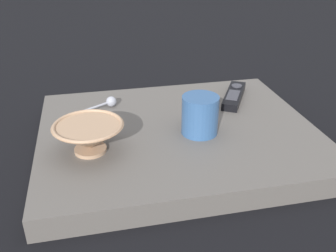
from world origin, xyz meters
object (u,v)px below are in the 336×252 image
at_px(coffee_mug, 200,115).
at_px(teaspoon, 107,103).
at_px(cereal_bowl, 89,136).
at_px(tv_remote_near, 234,96).

relative_size(coffee_mug, teaspoon, 0.90).
height_order(cereal_bowl, teaspoon, cereal_bowl).
distance_m(cereal_bowl, tv_remote_near, 0.45).
bearing_deg(coffee_mug, cereal_bowl, 7.32).
xyz_separation_m(cereal_bowl, tv_remote_near, (-0.40, -0.19, -0.03)).
xyz_separation_m(coffee_mug, teaspoon, (0.20, -0.18, -0.03)).
bearing_deg(teaspoon, coffee_mug, 137.50).
distance_m(teaspoon, tv_remote_near, 0.35).
bearing_deg(cereal_bowl, coffee_mug, -172.68).
bearing_deg(tv_remote_near, cereal_bowl, 25.99).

